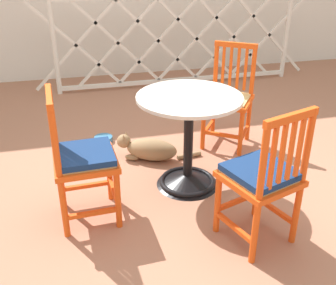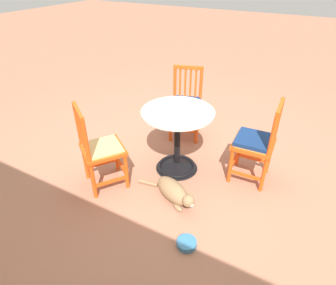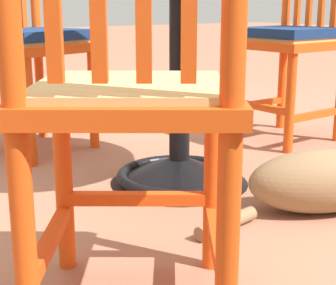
# 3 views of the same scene
# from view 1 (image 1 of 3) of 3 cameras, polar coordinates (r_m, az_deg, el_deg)

# --- Properties ---
(ground_plane) EXTENTS (24.00, 24.00, 0.00)m
(ground_plane) POSITION_cam_1_polar(r_m,az_deg,el_deg) (3.14, 4.38, -6.62)
(ground_plane) COLOR #A36B51
(lattice_fence_panel) EXTENTS (3.58, 0.06, 1.17)m
(lattice_fence_panel) POSITION_cam_1_polar(r_m,az_deg,el_deg) (5.29, 1.36, 14.20)
(lattice_fence_panel) COLOR silver
(lattice_fence_panel) RESTS_ON ground_plane
(cafe_table) EXTENTS (0.76, 0.76, 0.73)m
(cafe_table) POSITION_cam_1_polar(r_m,az_deg,el_deg) (3.07, 2.83, -1.30)
(cafe_table) COLOR black
(cafe_table) RESTS_ON ground_plane
(orange_chair_tucked_in) EXTENTS (0.42, 0.42, 0.91)m
(orange_chair_tucked_in) POSITION_cam_1_polar(r_m,az_deg,el_deg) (2.68, -11.97, -2.36)
(orange_chair_tucked_in) COLOR #E04C14
(orange_chair_tucked_in) RESTS_ON ground_plane
(orange_chair_by_planter) EXTENTS (0.51, 0.51, 0.91)m
(orange_chair_by_planter) POSITION_cam_1_polar(r_m,az_deg,el_deg) (2.49, 13.08, -4.86)
(orange_chair_by_planter) COLOR #E04C14
(orange_chair_by_planter) RESTS_ON ground_plane
(orange_chair_facing_out) EXTENTS (0.56, 0.56, 0.91)m
(orange_chair_facing_out) POSITION_cam_1_polar(r_m,az_deg,el_deg) (3.70, 8.50, 6.01)
(orange_chair_facing_out) COLOR #E04C14
(orange_chair_facing_out) RESTS_ON ground_plane
(tabby_cat) EXTENTS (0.73, 0.37, 0.23)m
(tabby_cat) POSITION_cam_1_polar(r_m,az_deg,el_deg) (3.52, -2.87, -0.92)
(tabby_cat) COLOR #8E704C
(tabby_cat) RESTS_ON ground_plane
(pet_water_bowl) EXTENTS (0.17, 0.17, 0.05)m
(pet_water_bowl) POSITION_cam_1_polar(r_m,az_deg,el_deg) (3.90, -9.03, 0.48)
(pet_water_bowl) COLOR teal
(pet_water_bowl) RESTS_ON ground_plane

